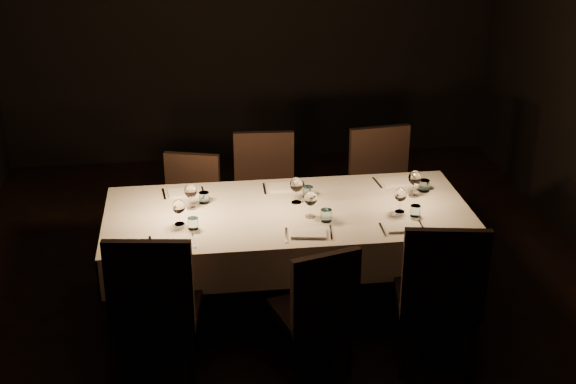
{
  "coord_description": "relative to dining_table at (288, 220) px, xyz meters",
  "views": [
    {
      "loc": [
        -0.65,
        -4.97,
        3.12
      ],
      "look_at": [
        0.0,
        0.0,
        0.9
      ],
      "focal_mm": 50.0,
      "sensor_mm": 36.0,
      "label": 1
    }
  ],
  "objects": [
    {
      "name": "room",
      "position": [
        0.0,
        0.0,
        0.81
      ],
      "size": [
        5.01,
        6.01,
        3.01
      ],
      "color": "black",
      "rests_on": "ground"
    },
    {
      "name": "chair_near_center",
      "position": [
        0.07,
        -0.84,
        -0.18
      ],
      "size": [
        0.54,
        0.54,
        0.91
      ],
      "rotation": [
        0.0,
        0.0,
        3.42
      ],
      "color": "black",
      "rests_on": "ground"
    },
    {
      "name": "chair_far_center",
      "position": [
        -0.08,
        0.84,
        -0.14
      ],
      "size": [
        0.51,
        0.51,
        1.0
      ],
      "rotation": [
        0.0,
        0.0,
        -0.07
      ],
      "color": "black",
      "rests_on": "ground"
    },
    {
      "name": "place_setting_far_center",
      "position": [
        0.08,
        0.22,
        0.15
      ],
      "size": [
        0.34,
        0.41,
        0.19
      ],
      "rotation": [
        0.0,
        0.0,
        -0.02
      ],
      "color": "silver",
      "rests_on": "dining_table"
    },
    {
      "name": "place_setting_near_center",
      "position": [
        0.14,
        -0.22,
        0.15
      ],
      "size": [
        0.35,
        0.41,
        0.19
      ],
      "rotation": [
        0.0,
        0.0,
        -0.13
      ],
      "color": "silver",
      "rests_on": "dining_table"
    },
    {
      "name": "chair_near_right",
      "position": [
        0.83,
        -0.87,
        -0.11
      ],
      "size": [
        0.58,
        0.58,
        1.05
      ],
      "rotation": [
        0.0,
        0.0,
        2.97
      ],
      "color": "black",
      "rests_on": "ground"
    },
    {
      "name": "place_setting_far_right",
      "position": [
        0.93,
        0.22,
        0.15
      ],
      "size": [
        0.36,
        0.42,
        0.2
      ],
      "rotation": [
        0.0,
        0.0,
        0.1
      ],
      "color": "silver",
      "rests_on": "dining_table"
    },
    {
      "name": "chair_far_left",
      "position": [
        -0.67,
        0.72,
        -0.19
      ],
      "size": [
        0.54,
        0.54,
        0.9
      ],
      "rotation": [
        0.0,
        0.0,
        -0.29
      ],
      "color": "black",
      "rests_on": "ground"
    },
    {
      "name": "chair_far_right",
      "position": [
        0.87,
        0.76,
        -0.13
      ],
      "size": [
        0.54,
        0.54,
        1.03
      ],
      "rotation": [
        0.0,
        0.0,
        0.11
      ],
      "color": "black",
      "rests_on": "ground"
    },
    {
      "name": "chair_near_left",
      "position": [
        -0.91,
        -0.78,
        -0.11
      ],
      "size": [
        0.57,
        0.57,
        1.05
      ],
      "rotation": [
        0.0,
        0.0,
        3.01
      ],
      "color": "black",
      "rests_on": "ground"
    },
    {
      "name": "place_setting_far_left",
      "position": [
        -0.66,
        0.22,
        0.15
      ],
      "size": [
        0.34,
        0.41,
        0.18
      ],
      "rotation": [
        0.0,
        0.0,
        0.1
      ],
      "color": "silver",
      "rests_on": "dining_table"
    },
    {
      "name": "dining_table",
      "position": [
        0.0,
        0.0,
        0.0
      ],
      "size": [
        2.52,
        1.12,
        0.76
      ],
      "color": "black",
      "rests_on": "ground"
    },
    {
      "name": "place_setting_near_left",
      "position": [
        -0.74,
        -0.22,
        0.14
      ],
      "size": [
        0.32,
        0.4,
        0.18
      ],
      "rotation": [
        0.0,
        0.0,
        0.07
      ],
      "color": "silver",
      "rests_on": "dining_table"
    },
    {
      "name": "place_setting_near_right",
      "position": [
        0.77,
        -0.22,
        0.14
      ],
      "size": [
        0.32,
        0.4,
        0.18
      ],
      "rotation": [
        0.0,
        0.0,
        -0.03
      ],
      "color": "silver",
      "rests_on": "dining_table"
    }
  ]
}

